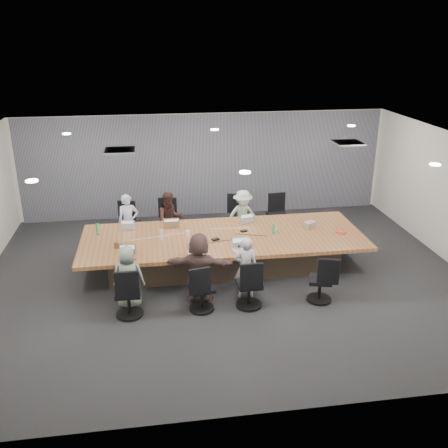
{
  "coord_description": "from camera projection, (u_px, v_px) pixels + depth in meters",
  "views": [
    {
      "loc": [
        -1.45,
        -9.22,
        4.85
      ],
      "look_at": [
        0.0,
        0.4,
        1.05
      ],
      "focal_mm": 40.0,
      "sensor_mm": 36.0,
      "label": 1
    }
  ],
  "objects": [
    {
      "name": "canvas_bag",
      "position": [
        310.0,
        225.0,
        11.06
      ],
      "size": [
        0.3,
        0.27,
        0.14
      ],
      "primitive_type": "cube",
      "rotation": [
        0.0,
        0.0,
        0.57
      ],
      "color": "gray",
      "rests_on": "conference_table"
    },
    {
      "name": "mic_left",
      "position": [
        216.0,
        239.0,
        10.44
      ],
      "size": [
        0.18,
        0.15,
        0.03
      ],
      "primitive_type": "cube",
      "rotation": [
        0.0,
        0.0,
        0.42
      ],
      "color": "black",
      "rests_on": "conference_table"
    },
    {
      "name": "curtain",
      "position": [
        205.0,
        166.0,
        13.56
      ],
      "size": [
        9.8,
        0.04,
        2.8
      ],
      "primitive_type": "cube",
      "color": "gray",
      "rests_on": "ground"
    },
    {
      "name": "chair_0",
      "position": [
        130.0,
        227.0,
        12.06
      ],
      "size": [
        0.63,
        0.63,
        0.78
      ],
      "primitive_type": null,
      "rotation": [
        0.0,
        0.0,
        2.92
      ],
      "color": "black",
      "rests_on": "ground"
    },
    {
      "name": "person_5",
      "position": [
        199.0,
        268.0,
        9.33
      ],
      "size": [
        1.34,
        0.68,
        1.38
      ],
      "primitive_type": "imported",
      "rotation": [
        0.0,
        0.0,
        2.92
      ],
      "color": "brown",
      "rests_on": "ground"
    },
    {
      "name": "conference_table",
      "position": [
        223.0,
        250.0,
        10.77
      ],
      "size": [
        6.0,
        2.2,
        0.74
      ],
      "color": "#4E3E30",
      "rests_on": "ground"
    },
    {
      "name": "stapler",
      "position": [
        241.0,
        246.0,
        10.08
      ],
      "size": [
        0.16,
        0.08,
        0.06
      ],
      "primitive_type": "cube",
      "rotation": [
        0.0,
        0.0,
        0.27
      ],
      "color": "black",
      "rests_on": "conference_table"
    },
    {
      "name": "person_0",
      "position": [
        128.0,
        222.0,
        11.64
      ],
      "size": [
        0.53,
        0.39,
        1.32
      ],
      "primitive_type": "imported",
      "rotation": [
        0.0,
        0.0,
        6.45
      ],
      "color": "silver",
      "rests_on": "ground"
    },
    {
      "name": "person_2",
      "position": [
        243.0,
        216.0,
        12.02
      ],
      "size": [
        0.91,
        0.61,
        1.3
      ],
      "primitive_type": "imported",
      "rotation": [
        0.0,
        0.0,
        6.45
      ],
      "color": "#A7BCA7",
      "rests_on": "ground"
    },
    {
      "name": "bottle_green_left",
      "position": [
        98.0,
        229.0,
        10.67
      ],
      "size": [
        0.09,
        0.09,
        0.25
      ],
      "primitive_type": "cylinder",
      "rotation": [
        0.0,
        0.0,
        0.35
      ],
      "color": "#359B57",
      "rests_on": "conference_table"
    },
    {
      "name": "ceiling",
      "position": [
        227.0,
        146.0,
        9.44
      ],
      "size": [
        10.0,
        8.0,
        0.0
      ],
      "primitive_type": "cube",
      "color": "white",
      "rests_on": "wall_back"
    },
    {
      "name": "cup_white_far",
      "position": [
        188.0,
        233.0,
        10.64
      ],
      "size": [
        0.11,
        0.11,
        0.11
      ],
      "primitive_type": "cylinder",
      "rotation": [
        0.0,
        0.0,
        -0.36
      ],
      "color": "white",
      "rests_on": "conference_table"
    },
    {
      "name": "floor",
      "position": [
        227.0,
        277.0,
        10.46
      ],
      "size": [
        10.0,
        8.0,
        0.0
      ],
      "primitive_type": "cube",
      "color": "#28282A",
      "rests_on": "ground"
    },
    {
      "name": "chair_1",
      "position": [
        170.0,
        224.0,
        12.18
      ],
      "size": [
        0.64,
        0.64,
        0.84
      ],
      "primitive_type": null,
      "rotation": [
        0.0,
        0.0,
        3.01
      ],
      "color": "black",
      "rests_on": "ground"
    },
    {
      "name": "chair_3",
      "position": [
        278.0,
        218.0,
        12.56
      ],
      "size": [
        0.6,
        0.6,
        0.82
      ],
      "primitive_type": null,
      "rotation": [
        0.0,
        0.0,
        3.22
      ],
      "color": "black",
      "rests_on": "ground"
    },
    {
      "name": "laptop_4",
      "position": [
        129.0,
        257.0,
        9.63
      ],
      "size": [
        0.34,
        0.25,
        0.02
      ],
      "primitive_type": "cube",
      "rotation": [
        0.0,
        0.0,
        -0.11
      ],
      "color": "#8C6647",
      "rests_on": "conference_table"
    },
    {
      "name": "person_4",
      "position": [
        128.0,
        277.0,
        9.18
      ],
      "size": [
        0.62,
        0.44,
        1.21
      ],
      "primitive_type": "imported",
      "rotation": [
        0.0,
        0.0,
        3.05
      ],
      "color": "gray",
      "rests_on": "ground"
    },
    {
      "name": "mic_right",
      "position": [
        244.0,
        231.0,
        10.87
      ],
      "size": [
        0.16,
        0.14,
        0.03
      ],
      "primitive_type": "cube",
      "rotation": [
        0.0,
        0.0,
        0.39
      ],
      "color": "black",
      "rests_on": "conference_table"
    },
    {
      "name": "bottle_green_right",
      "position": [
        273.0,
        229.0,
        10.71
      ],
      "size": [
        0.08,
        0.08,
        0.23
      ],
      "primitive_type": "cylinder",
      "rotation": [
        0.0,
        0.0,
        -0.37
      ],
      "color": "#359B57",
      "rests_on": "conference_table"
    },
    {
      "name": "chair_5",
      "position": [
        201.0,
        292.0,
        9.13
      ],
      "size": [
        0.58,
        0.58,
        0.73
      ],
      "primitive_type": null,
      "rotation": [
        0.0,
        0.0,
        0.2
      ],
      "color": "black",
      "rests_on": "ground"
    },
    {
      "name": "snack_packet",
      "position": [
        341.0,
        232.0,
        10.78
      ],
      "size": [
        0.22,
        0.22,
        0.04
      ],
      "primitive_type": "cube",
      "rotation": [
        0.0,
        0.0,
        -0.75
      ],
      "color": "#EC3F28",
      "rests_on": "conference_table"
    },
    {
      "name": "chair_4",
      "position": [
        129.0,
        296.0,
        8.94
      ],
      "size": [
        0.54,
        0.54,
        0.78
      ],
      "primitive_type": null,
      "rotation": [
        0.0,
        0.0,
        -0.03
      ],
      "color": "black",
      "rests_on": "ground"
    },
    {
      "name": "laptop_0",
      "position": [
        127.0,
        227.0,
        11.1
      ],
      "size": [
        0.31,
        0.24,
        0.02
      ],
      "primitive_type": "cube",
      "rotation": [
        0.0,
        0.0,
        3.0
      ],
      "color": "#B2B2B7",
      "rests_on": "conference_table"
    },
    {
      "name": "laptop_1",
      "position": [
        171.0,
        225.0,
        11.23
      ],
      "size": [
        0.35,
        0.24,
        0.02
      ],
      "primitive_type": "cube",
      "rotation": [
        0.0,
        0.0,
        3.14
      ],
      "color": "#8C6647",
      "rests_on": "conference_table"
    },
    {
      "name": "laptop_6",
      "position": [
        241.0,
        250.0,
        9.94
      ],
      "size": [
        0.32,
        0.23,
        0.02
      ],
      "primitive_type": "cube",
      "rotation": [
        0.0,
        0.0,
        0.06
      ],
      "color": "#B2B2B7",
      "rests_on": "conference_table"
    },
    {
      "name": "person_6",
      "position": [
        246.0,
        268.0,
        9.48
      ],
      "size": [
        0.48,
        0.34,
        1.25
      ],
      "primitive_type": "imported",
      "rotation": [
        0.0,
        0.0,
        3.06
      ],
      "color": "#AFAEB4",
      "rests_on": "ground"
    },
    {
      "name": "person_1",
      "position": [
        170.0,
        220.0,
        11.77
      ],
      "size": [
        0.73,
        0.61,
        1.33
      ],
      "primitive_type": "imported",
      "rotation": [
        0.0,
        0.0,
        6.46
      ],
      "color": "#361F1C",
      "rests_on": "ground"
    },
    {
      "name": "bottle_clear",
      "position": [
        161.0,
        235.0,
        10.37
      ],
      "size": [
        0.09,
        0.09,
        0.24
      ],
      "primitive_type": "cylinder",
      "rotation": [
        0.0,
        0.0,
        -0.37
      ],
      "color": "silver",
      "rests_on": "conference_table"
    },
    {
      "name": "chair_7",
      "position": [
        320.0,
        283.0,
        9.44
      ],
      "size": [
        0.62,
        0.62,
        0.74
      ],
      "primitive_type": null,
      "rotation": [
        0.0,
        0.0,
        -0.29
      ],
      "color": "black",
      "rests_on": "ground"
    },
    {
      "name": "cup_white_near",
      "position": [
        275.0,
        231.0,
        10.79
      ],
      "size": [
        0.08,
        0.08,
        0.09
      ],
      "primitive_type": "cylinder",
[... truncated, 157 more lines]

